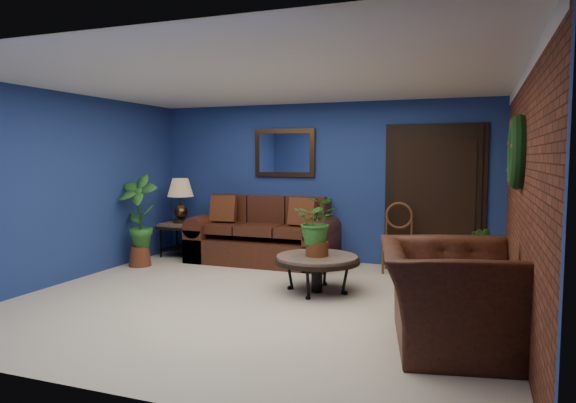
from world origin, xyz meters
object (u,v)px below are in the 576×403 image
(side_chair, at_px, (398,233))
(armchair, at_px, (451,296))
(end_table, at_px, (181,230))
(sofa, at_px, (265,240))
(coffee_table, at_px, (317,260))
(table_lamp, at_px, (181,195))

(side_chair, bearing_deg, armchair, -75.73)
(end_table, bearing_deg, side_chair, 1.18)
(sofa, xyz_separation_m, side_chair, (2.08, 0.04, 0.23))
(coffee_table, relative_size, armchair, 0.77)
(table_lamp, distance_m, side_chair, 3.61)
(sofa, distance_m, end_table, 1.50)
(sofa, bearing_deg, armchair, -43.56)
(table_lamp, xyz_separation_m, side_chair, (3.58, 0.07, -0.46))
(coffee_table, height_order, side_chair, side_chair)
(side_chair, bearing_deg, table_lamp, 178.48)
(coffee_table, bearing_deg, armchair, -39.23)
(side_chair, height_order, armchair, side_chair)
(sofa, height_order, end_table, sofa)
(table_lamp, xyz_separation_m, armchair, (4.45, -2.77, -0.58))
(table_lamp, bearing_deg, sofa, 1.39)
(end_table, height_order, side_chair, side_chair)
(sofa, height_order, coffee_table, sofa)
(end_table, height_order, armchair, armchair)
(side_chair, bearing_deg, coffee_table, -119.38)
(side_chair, relative_size, armchair, 0.73)
(sofa, distance_m, coffee_table, 1.98)
(sofa, xyz_separation_m, armchair, (2.95, -2.80, 0.11))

